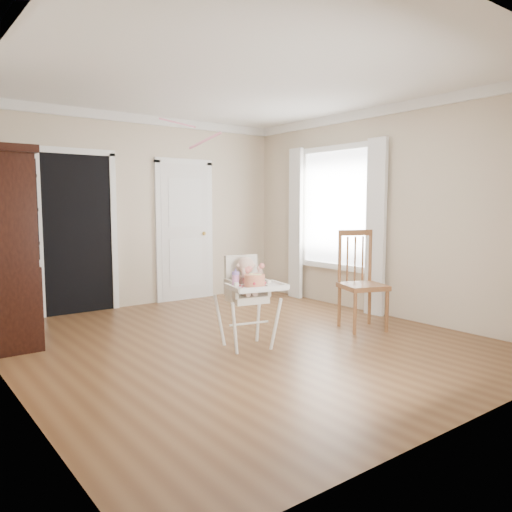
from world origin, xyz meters
TOP-DOWN VIEW (x-y plane):
  - floor at (0.00, 0.00)m, footprint 5.00×5.00m
  - ceiling at (0.00, 0.00)m, footprint 5.00×5.00m
  - wall_back at (0.00, 2.50)m, footprint 4.50×0.00m
  - wall_left at (-2.25, 0.00)m, footprint 0.00×5.00m
  - wall_right at (2.25, 0.00)m, footprint 0.00×5.00m
  - crown_molding at (0.00, 0.00)m, footprint 4.50×5.00m
  - doorway at (-0.90, 2.48)m, footprint 1.06×0.05m
  - closet_door at (0.70, 2.48)m, footprint 0.96×0.09m
  - window_right at (2.18, 0.80)m, footprint 0.13×1.84m
  - high_chair at (-0.08, -0.20)m, footprint 0.66×0.77m
  - baby at (-0.08, -0.18)m, footprint 0.26×0.23m
  - cake at (-0.15, -0.41)m, footprint 0.26×0.26m
  - sippy_cup at (-0.26, -0.25)m, footprint 0.07×0.07m
  - china_cabinet at (-1.99, 1.47)m, footprint 0.53×1.19m
  - dining_chair at (1.45, -0.36)m, footprint 0.61×0.61m
  - streamer at (-0.21, 0.98)m, footprint 0.25×0.45m

SIDE VIEW (x-z plane):
  - floor at x=0.00m, z-range 0.00..0.00m
  - dining_chair at x=1.45m, z-range -0.04..1.11m
  - high_chair at x=-0.08m, z-range 0.11..1.06m
  - baby at x=-0.08m, z-range 0.51..0.92m
  - cake at x=-0.15m, z-range 0.66..0.78m
  - sippy_cup at x=-0.26m, z-range 0.65..0.82m
  - china_cabinet at x=-1.99m, z-range 0.00..2.02m
  - closet_door at x=0.70m, z-range -0.04..2.09m
  - doorway at x=-0.90m, z-range 0.00..2.22m
  - window_right at x=2.18m, z-range 0.14..2.44m
  - wall_back at x=0.00m, z-range -0.90..3.60m
  - wall_left at x=-2.25m, z-range -1.15..3.85m
  - wall_right at x=2.25m, z-range -1.15..3.85m
  - streamer at x=-0.21m, z-range 2.30..2.45m
  - crown_molding at x=0.00m, z-range 2.58..2.70m
  - ceiling at x=0.00m, z-range 2.70..2.70m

